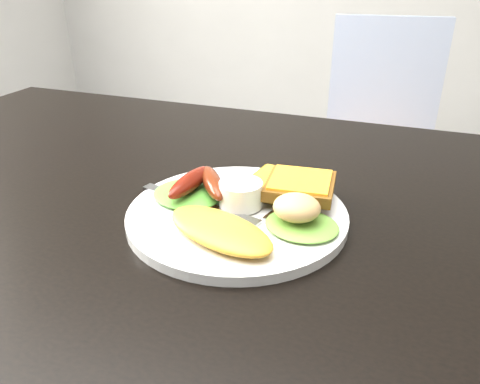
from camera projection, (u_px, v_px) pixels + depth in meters
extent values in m
cube|color=black|center=(172.00, 206.00, 0.64)|extent=(1.20, 0.80, 0.04)
cube|color=#AB7153|center=(371.00, 161.00, 1.51)|extent=(0.40, 0.40, 0.04)
imported|color=navy|center=(237.00, 87.00, 1.19)|extent=(0.56, 0.39, 1.48)
cylinder|color=white|center=(237.00, 215.00, 0.56)|extent=(0.26, 0.26, 0.01)
ellipsoid|color=#559E3A|center=(188.00, 194.00, 0.59)|extent=(0.12, 0.11, 0.01)
ellipsoid|color=#4B9936|center=(302.00, 225.00, 0.52)|extent=(0.10, 0.09, 0.01)
ellipsoid|color=yellow|center=(220.00, 230.00, 0.50)|extent=(0.15, 0.11, 0.02)
ellipsoid|color=maroon|center=(190.00, 182.00, 0.58)|extent=(0.03, 0.10, 0.02)
ellipsoid|color=brown|center=(212.00, 182.00, 0.58)|extent=(0.07, 0.09, 0.02)
cylinder|color=white|center=(241.00, 194.00, 0.56)|extent=(0.06, 0.06, 0.03)
cube|color=olive|center=(281.00, 186.00, 0.60)|extent=(0.09, 0.09, 0.01)
cube|color=brown|center=(300.00, 186.00, 0.58)|extent=(0.09, 0.09, 0.01)
ellipsoid|color=beige|center=(297.00, 207.00, 0.52)|extent=(0.06, 0.05, 0.03)
cube|color=#ADAFB7|center=(198.00, 204.00, 0.57)|extent=(0.17, 0.06, 0.00)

